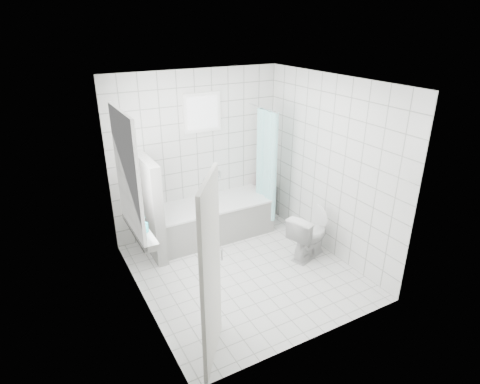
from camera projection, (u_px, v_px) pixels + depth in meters
ground at (243, 271)px, 5.64m from camera, size 3.00×3.00×0.00m
ceiling at (244, 81)px, 4.61m from camera, size 3.00×3.00×0.00m
wall_back at (197, 154)px, 6.33m from camera, size 2.80×0.02×2.60m
wall_front at (319, 237)px, 3.92m from camera, size 2.80×0.02×2.60m
wall_left at (136, 209)px, 4.51m from camera, size 0.02×3.00×2.60m
wall_right at (329, 168)px, 5.74m from camera, size 0.02×3.00×2.60m
window_left at (130, 175)px, 4.65m from camera, size 0.01×0.90×1.40m
window_back at (203, 113)px, 6.08m from camera, size 0.50×0.01×0.50m
window_sill at (140, 230)px, 4.96m from camera, size 0.18×1.02×0.08m
door at (211, 274)px, 3.87m from camera, size 0.50×0.67×2.00m
bathtub at (213, 219)px, 6.46m from camera, size 1.89×0.77×0.58m
partition_wall at (150, 208)px, 5.79m from camera, size 0.15×0.85×1.50m
tiled_ledge at (263, 200)px, 7.16m from camera, size 0.40×0.24×0.55m
toilet at (309, 235)px, 5.87m from camera, size 0.77×0.59×0.70m
curtain_rod at (263, 108)px, 6.15m from camera, size 0.02×0.80×0.02m
shower_curtain at (266, 166)px, 6.40m from camera, size 0.14×0.48×1.78m
tub_faucet at (209, 179)px, 6.55m from camera, size 0.18×0.06×0.06m
sill_bottles at (140, 221)px, 4.91m from camera, size 0.17×0.52×0.19m
ledge_bottles at (264, 180)px, 6.99m from camera, size 0.15×0.15×0.27m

